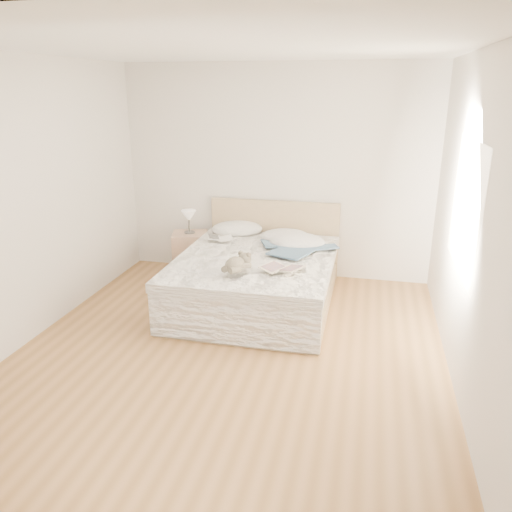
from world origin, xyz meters
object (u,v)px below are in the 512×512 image
at_px(bed, 257,278).
at_px(teddy_bear, 235,270).
at_px(table_lamp, 189,217).
at_px(photo_book, 220,238).
at_px(childrens_book, 282,269).
at_px(nightstand, 191,253).

distance_m(bed, teddy_bear, 0.78).
height_order(table_lamp, photo_book, table_lamp).
bearing_deg(childrens_book, teddy_bear, -129.83).
relative_size(bed, table_lamp, 7.02).
distance_m(photo_book, childrens_book, 1.30).
xyz_separation_m(table_lamp, teddy_bear, (1.02, -1.46, -0.13)).
height_order(childrens_book, teddy_bear, teddy_bear).
height_order(nightstand, childrens_book, childrens_book).
distance_m(table_lamp, childrens_book, 1.95).
xyz_separation_m(table_lamp, childrens_book, (1.47, -1.27, -0.15)).
bearing_deg(teddy_bear, bed, 102.49).
relative_size(nightstand, table_lamp, 1.83).
bearing_deg(photo_book, bed, -57.22).
distance_m(nightstand, teddy_bear, 1.81).
height_order(table_lamp, childrens_book, table_lamp).
bearing_deg(bed, table_lamp, 145.21).
bearing_deg(nightstand, table_lamp, 111.80).
bearing_deg(photo_book, teddy_bear, -88.37).
bearing_deg(photo_book, nightstand, 122.80).
bearing_deg(bed, photo_book, 145.33).
bearing_deg(childrens_book, nightstand, 166.68).
xyz_separation_m(nightstand, table_lamp, (-0.00, 0.00, 0.50)).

